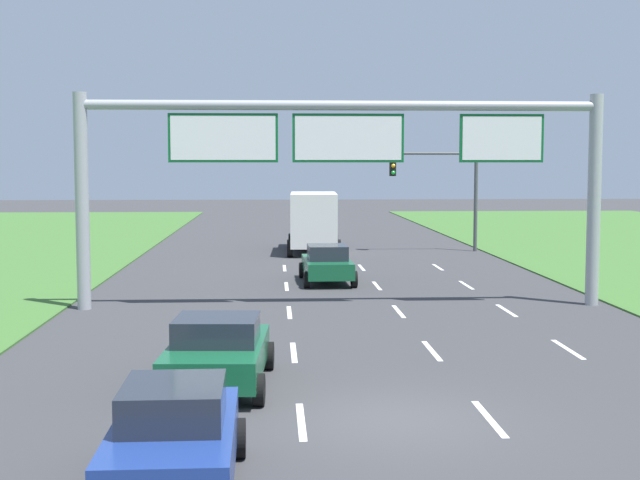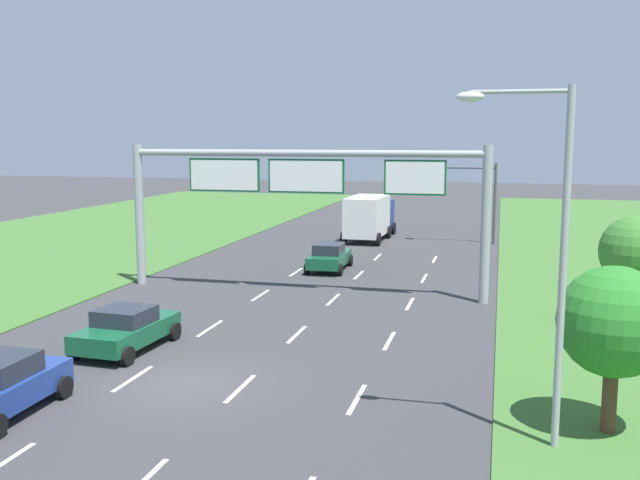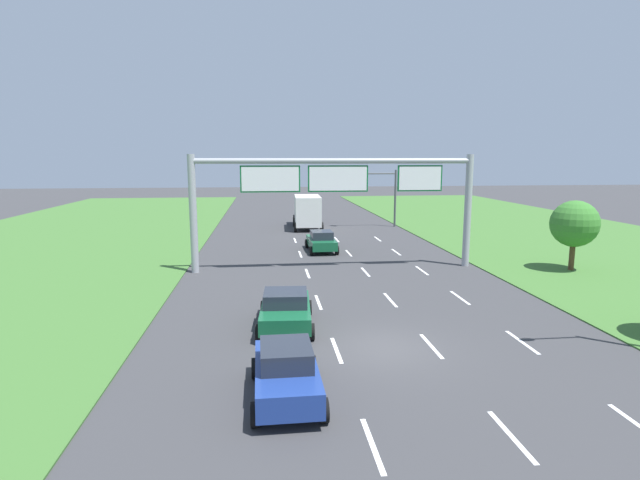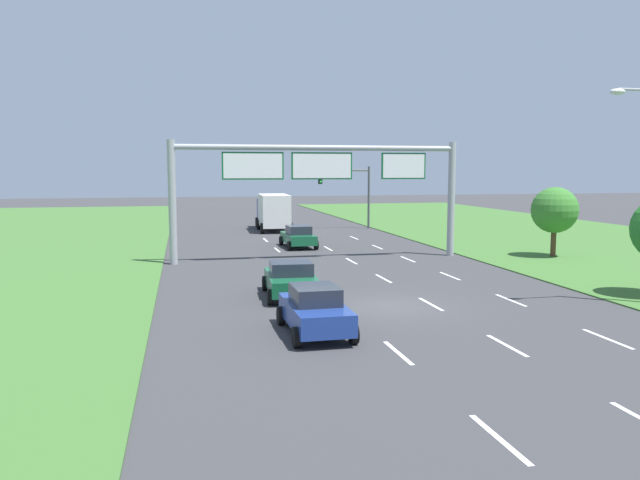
# 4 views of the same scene
# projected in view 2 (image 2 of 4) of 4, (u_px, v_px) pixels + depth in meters

# --- Properties ---
(ground_plane) EXTENTS (200.00, 200.00, 0.00)m
(ground_plane) POSITION_uv_depth(u_px,v_px,m) (185.00, 384.00, 21.39)
(ground_plane) COLOR #38383A
(lane_dashes_inner_left) EXTENTS (0.14, 44.40, 0.01)m
(lane_dashes_inner_left) POSITION_uv_depth(u_px,v_px,m) (176.00, 350.00, 24.69)
(lane_dashes_inner_left) COLOR white
(lane_dashes_inner_left) RESTS_ON ground_plane
(lane_dashes_inner_right) EXTENTS (0.14, 44.40, 0.01)m
(lane_dashes_inner_right) POSITION_uv_depth(u_px,v_px,m) (272.00, 358.00, 23.84)
(lane_dashes_inner_right) COLOR white
(lane_dashes_inner_right) RESTS_ON ground_plane
(lane_dashes_slip) EXTENTS (0.14, 44.40, 0.01)m
(lane_dashes_slip) POSITION_uv_depth(u_px,v_px,m) (375.00, 366.00, 22.98)
(lane_dashes_slip) COLOR white
(lane_dashes_slip) RESTS_ON ground_plane
(car_near_red) EXTENTS (2.14, 4.22, 1.51)m
(car_near_red) POSITION_uv_depth(u_px,v_px,m) (329.00, 257.00, 39.55)
(car_near_red) COLOR #145633
(car_near_red) RESTS_ON ground_plane
(car_lead_silver) EXTENTS (2.05, 3.98, 1.59)m
(car_lead_silver) POSITION_uv_depth(u_px,v_px,m) (2.00, 386.00, 18.91)
(car_lead_silver) COLOR navy
(car_lead_silver) RESTS_ON ground_plane
(car_mid_lane) EXTENTS (2.42, 4.30, 1.50)m
(car_mid_lane) POSITION_uv_depth(u_px,v_px,m) (126.00, 329.00, 24.69)
(car_mid_lane) COLOR #145633
(car_mid_lane) RESTS_ON ground_plane
(box_truck) EXTENTS (2.86, 7.35, 3.18)m
(box_truck) POSITION_uv_depth(u_px,v_px,m) (370.00, 216.00, 51.31)
(box_truck) COLOR navy
(box_truck) RESTS_ON ground_plane
(sign_gantry) EXTENTS (17.24, 0.44, 7.00)m
(sign_gantry) POSITION_uv_depth(u_px,v_px,m) (303.00, 188.00, 33.14)
(sign_gantry) COLOR #9EA0A5
(sign_gantry) RESTS_ON ground_plane
(traffic_light_mast) EXTENTS (4.76, 0.49, 5.60)m
(traffic_light_mast) POSITION_uv_depth(u_px,v_px,m) (466.00, 188.00, 49.21)
(traffic_light_mast) COLOR #47494F
(traffic_light_mast) RESTS_ON ground_plane
(street_lamp) EXTENTS (2.61, 0.32, 8.50)m
(street_lamp) POSITION_uv_depth(u_px,v_px,m) (547.00, 236.00, 16.31)
(street_lamp) COLOR #9EA0A5
(street_lamp) RESTS_ON ground_plane
(roadside_tree_near) EXTENTS (2.75, 2.75, 4.25)m
(roadside_tree_near) POSITION_uv_depth(u_px,v_px,m) (614.00, 322.00, 17.37)
(roadside_tree_near) COLOR #513823
(roadside_tree_near) RESTS_ON ground_plane
(roadside_tree_mid) EXTENTS (2.79, 2.79, 4.29)m
(roadside_tree_mid) POSITION_uv_depth(u_px,v_px,m) (635.00, 252.00, 27.97)
(roadside_tree_mid) COLOR #513823
(roadside_tree_mid) RESTS_ON ground_plane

